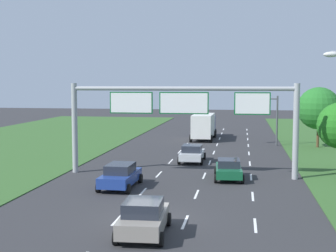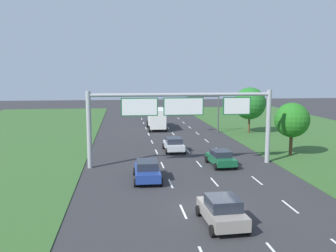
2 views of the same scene
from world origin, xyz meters
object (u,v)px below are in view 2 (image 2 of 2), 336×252
(car_mid_lane, at_px, (174,144))
(roadside_tree_far, at_px, (250,103))
(traffic_light_mast, at_px, (205,106))
(car_far_ahead, at_px, (222,211))
(roadside_tree_mid, at_px, (292,120))
(car_lead_silver, at_px, (147,170))
(car_near_red, at_px, (221,158))
(sign_gantry, at_px, (182,112))
(box_truck, at_px, (156,118))

(car_mid_lane, height_order, roadside_tree_far, roadside_tree_far)
(traffic_light_mast, bearing_deg, car_far_ahead, -101.03)
(car_far_ahead, bearing_deg, roadside_tree_mid, 51.89)
(car_mid_lane, bearing_deg, car_lead_silver, -108.55)
(car_near_red, bearing_deg, sign_gantry, 164.31)
(box_truck, bearing_deg, traffic_light_mast, -35.79)
(car_mid_lane, bearing_deg, traffic_light_mast, 63.04)
(car_near_red, relative_size, roadside_tree_far, 0.62)
(car_lead_silver, distance_m, car_mid_lane, 11.51)
(box_truck, distance_m, roadside_tree_mid, 24.19)
(car_lead_silver, bearing_deg, sign_gantry, 53.74)
(box_truck, bearing_deg, car_lead_silver, -95.80)
(roadside_tree_far, bearing_deg, car_near_red, -116.42)
(car_mid_lane, distance_m, traffic_light_mast, 14.11)
(roadside_tree_mid, relative_size, roadside_tree_far, 0.84)
(traffic_light_mast, relative_size, roadside_tree_far, 0.85)
(car_lead_silver, height_order, traffic_light_mast, traffic_light_mast)
(car_near_red, height_order, car_mid_lane, car_mid_lane)
(car_far_ahead, xyz_separation_m, roadside_tree_mid, (11.92, 16.73, 2.90))
(car_far_ahead, relative_size, roadside_tree_mid, 0.75)
(car_mid_lane, height_order, box_truck, box_truck)
(car_mid_lane, height_order, car_far_ahead, car_far_ahead)
(box_truck, height_order, sign_gantry, sign_gantry)
(car_mid_lane, xyz_separation_m, traffic_light_mast, (6.27, 12.26, 3.08))
(car_mid_lane, xyz_separation_m, roadside_tree_far, (12.48, 11.22, 3.51))
(car_near_red, height_order, sign_gantry, sign_gantry)
(car_near_red, bearing_deg, car_lead_silver, -154.68)
(box_truck, height_order, roadside_tree_mid, roadside_tree_mid)
(sign_gantry, height_order, roadside_tree_far, sign_gantry)
(sign_gantry, bearing_deg, car_lead_silver, -127.34)
(car_near_red, bearing_deg, car_mid_lane, 112.67)
(car_mid_lane, distance_m, roadside_tree_mid, 12.72)
(car_far_ahead, distance_m, roadside_tree_mid, 20.75)
(car_lead_silver, bearing_deg, roadside_tree_far, 54.92)
(traffic_light_mast, xyz_separation_m, roadside_tree_mid, (5.57, -15.84, -0.13))
(sign_gantry, relative_size, traffic_light_mast, 3.08)
(sign_gantry, bearing_deg, car_near_red, -12.25)
(car_near_red, distance_m, box_truck, 24.52)
(sign_gantry, bearing_deg, traffic_light_mast, 70.93)
(car_near_red, xyz_separation_m, roadside_tree_far, (9.05, 18.22, 3.54))
(car_near_red, xyz_separation_m, box_truck, (-3.79, 24.20, 0.97))
(car_near_red, bearing_deg, car_far_ahead, -108.18)
(sign_gantry, bearing_deg, car_mid_lane, 88.90)
(sign_gantry, height_order, traffic_light_mast, sign_gantry)
(box_truck, distance_m, roadside_tree_far, 14.40)
(roadside_tree_mid, distance_m, roadside_tree_far, 14.83)
(car_lead_silver, relative_size, sign_gantry, 0.26)
(car_far_ahead, xyz_separation_m, box_truck, (-0.28, 37.52, 0.89))
(car_mid_lane, bearing_deg, car_near_red, -63.75)
(roadside_tree_far, bearing_deg, box_truck, 155.02)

